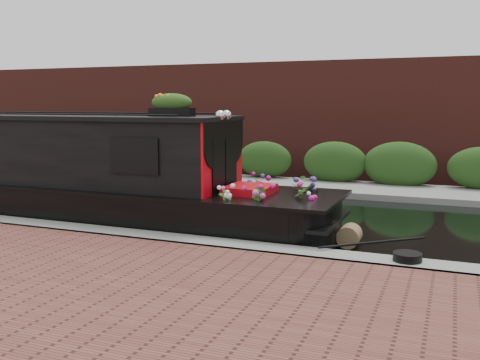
% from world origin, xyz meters
% --- Properties ---
extents(ground, '(80.00, 80.00, 0.00)m').
position_xyz_m(ground, '(0.00, 0.00, 0.00)').
color(ground, black).
rests_on(ground, ground).
extents(near_bank_coping, '(40.00, 0.60, 0.50)m').
position_xyz_m(near_bank_coping, '(0.00, -3.30, 0.00)').
color(near_bank_coping, gray).
rests_on(near_bank_coping, ground).
extents(far_bank_path, '(40.00, 2.40, 0.34)m').
position_xyz_m(far_bank_path, '(0.00, 4.20, 0.00)').
color(far_bank_path, gray).
rests_on(far_bank_path, ground).
extents(far_hedge, '(40.00, 1.10, 2.80)m').
position_xyz_m(far_hedge, '(0.00, 5.10, 0.00)').
color(far_hedge, '#214115').
rests_on(far_hedge, ground).
extents(far_brick_wall, '(40.00, 1.00, 8.00)m').
position_xyz_m(far_brick_wall, '(0.00, 7.20, 0.00)').
color(far_brick_wall, '#5C241F').
rests_on(far_brick_wall, ground).
extents(narrowboat, '(12.71, 2.24, 3.00)m').
position_xyz_m(narrowboat, '(-2.78, -1.84, 0.89)').
color(narrowboat, black).
rests_on(narrowboat, ground).
extents(rope_fender, '(0.40, 0.44, 0.40)m').
position_xyz_m(rope_fender, '(4.06, -1.84, 0.20)').
color(rope_fender, brown).
rests_on(rope_fender, ground).
extents(coiled_mooring_rope, '(0.43, 0.43, 0.12)m').
position_xyz_m(coiled_mooring_rope, '(5.17, -3.22, 0.31)').
color(coiled_mooring_rope, black).
rests_on(coiled_mooring_rope, near_bank_coping).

